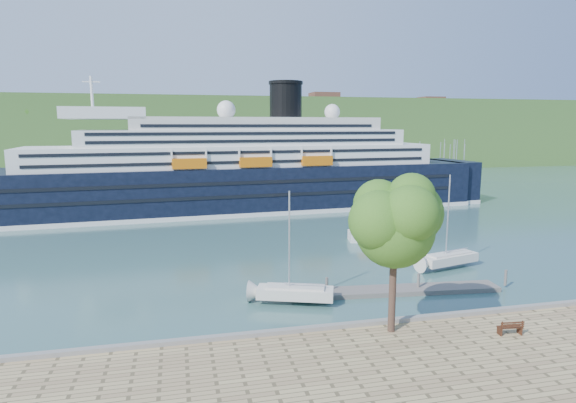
# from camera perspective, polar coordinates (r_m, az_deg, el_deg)

# --- Properties ---
(ground) EXTENTS (400.00, 400.00, 0.00)m
(ground) POSITION_cam_1_polar(r_m,az_deg,el_deg) (37.21, 13.19, -14.98)
(ground) COLOR #2E5251
(ground) RESTS_ON ground
(far_hillside) EXTENTS (400.00, 50.00, 24.00)m
(far_hillside) POSITION_cam_1_polar(r_m,az_deg,el_deg) (176.04, -8.09, 8.00)
(far_hillside) COLOR #2F5421
(far_hillside) RESTS_ON ground
(quay_coping) EXTENTS (220.00, 0.50, 0.30)m
(quay_coping) POSITION_cam_1_polar(r_m,az_deg,el_deg) (36.59, 13.40, -13.45)
(quay_coping) COLOR slate
(quay_coping) RESTS_ON promenade
(cruise_ship) EXTENTS (101.75, 21.31, 22.68)m
(cruise_ship) POSITION_cam_1_polar(r_m,az_deg,el_deg) (84.34, -7.25, 6.50)
(cruise_ship) COLOR black
(cruise_ship) RESTS_ON ground
(park_bench) EXTENTS (1.79, 0.91, 1.10)m
(park_bench) POSITION_cam_1_polar(r_m,az_deg,el_deg) (36.73, 24.81, -13.31)
(park_bench) COLOR #4A2615
(park_bench) RESTS_ON promenade
(promenade_tree) EXTENTS (7.10, 7.10, 11.76)m
(promenade_tree) POSITION_cam_1_polar(r_m,az_deg,el_deg) (33.05, 12.45, -5.39)
(promenade_tree) COLOR #2F5C18
(promenade_tree) RESTS_ON promenade
(floating_pontoon) EXTENTS (19.24, 4.21, 0.42)m
(floating_pontoon) POSITION_cam_1_polar(r_m,az_deg,el_deg) (45.29, 12.64, -10.24)
(floating_pontoon) COLOR #67625C
(floating_pontoon) RESTS_ON ground
(sailboat_white_near) EXTENTS (7.38, 4.29, 9.22)m
(sailboat_white_near) POSITION_cam_1_polar(r_m,az_deg,el_deg) (40.34, 0.86, -5.88)
(sailboat_white_near) COLOR silver
(sailboat_white_near) RESTS_ON ground
(sailboat_white_far) EXTENTS (7.63, 3.80, 9.50)m
(sailboat_white_far) POSITION_cam_1_polar(r_m,az_deg,el_deg) (53.31, 18.77, -2.52)
(sailboat_white_far) COLOR silver
(sailboat_white_far) RESTS_ON ground
(tender_launch) EXTENTS (8.33, 4.21, 2.20)m
(tender_launch) POSITION_cam_1_polar(r_m,az_deg,el_deg) (64.17, 10.73, -3.62)
(tender_launch) COLOR #CD650C
(tender_launch) RESTS_ON ground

